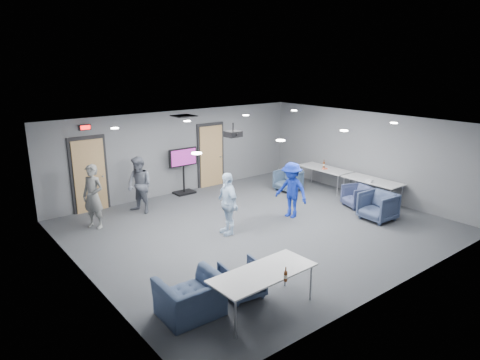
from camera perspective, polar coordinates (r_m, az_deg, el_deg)
floor at (r=11.37m, az=2.50°, el=-6.24°), size 9.00×9.00×0.00m
ceiling at (r=10.66m, az=2.67°, el=7.35°), size 9.00×9.00×0.00m
wall_back at (r=14.13m, az=-8.06°, el=3.72°), size 9.00×0.02×2.70m
wall_front at (r=8.47m, az=20.56°, el=-5.33°), size 9.00×0.02×2.70m
wall_left at (r=8.82m, az=-20.26°, el=-4.47°), size 0.02×8.00×2.70m
wall_right at (r=14.21m, az=16.51°, el=3.30°), size 0.02×8.00×2.70m
door_left at (r=12.95m, az=-19.43°, el=0.59°), size 1.06×0.17×2.24m
door_right at (r=14.77m, az=-3.91°, el=3.24°), size 1.06×0.17×2.24m
exit_sign at (r=12.67m, az=-19.96°, el=6.62°), size 0.32×0.08×0.16m
hvac_diffuser at (r=12.63m, az=-7.49°, el=8.48°), size 0.60×0.60×0.03m
downlights at (r=10.66m, az=2.67°, el=7.27°), size 6.18×3.78×0.02m
person_a at (r=11.67m, az=-18.99°, el=-2.11°), size 0.66×0.74×1.70m
person_b at (r=12.46m, az=-13.24°, el=-0.70°), size 0.85×0.96×1.63m
person_c at (r=10.69m, az=-1.66°, el=-3.14°), size 0.55×0.99×1.59m
person_d at (r=11.90m, az=6.86°, el=-1.34°), size 0.75×1.10×1.56m
chair_right_a at (r=14.43m, az=6.43°, el=-0.06°), size 0.83×0.81×0.70m
chair_right_b at (r=13.23m, az=15.33°, el=-2.09°), size 0.91×0.90×0.66m
chair_right_c at (r=12.30m, az=17.92°, el=-3.37°), size 0.89×0.87×0.77m
chair_front_a at (r=8.14m, az=0.28°, el=-13.10°), size 0.79×0.81×0.65m
chair_front_b at (r=7.58m, az=-6.45°, el=-15.32°), size 1.11×0.97×0.70m
table_right_a at (r=14.73m, az=11.21°, el=1.41°), size 0.76×1.82×0.73m
table_right_b at (r=13.61m, az=17.24°, el=-0.18°), size 0.76×1.82×0.73m
table_front_left at (r=7.56m, az=3.13°, el=-12.41°), size 1.96×0.86×0.73m
bottle_front at (r=7.24m, az=6.10°, el=-12.61°), size 0.07×0.07×0.25m
bottle_right at (r=14.75m, az=11.12°, el=2.02°), size 0.07×0.07×0.27m
snack_box at (r=14.56m, az=11.24°, el=1.49°), size 0.18×0.14×0.04m
wrapper at (r=13.38m, az=16.88°, el=-0.10°), size 0.28×0.23×0.05m
tv_stand at (r=14.01m, az=-7.55°, el=1.58°), size 0.99×0.47×1.52m
projector at (r=11.14m, az=-0.91°, el=6.18°), size 0.40×0.38×0.37m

